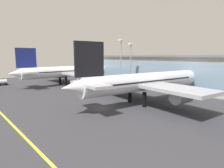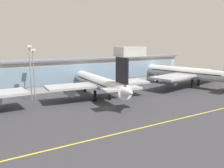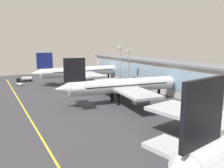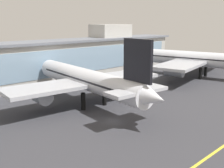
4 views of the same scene
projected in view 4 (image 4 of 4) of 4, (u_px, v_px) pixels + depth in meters
ground_plane at (113, 121)px, 59.12m from camera, size 197.04×197.04×0.00m
taxiway_centreline_stripe at (209, 156)px, 43.73m from camera, size 157.63×0.50×0.01m
terminal_building at (24, 64)px, 88.29m from camera, size 143.74×14.00×19.74m
airliner_near_right at (87, 80)px, 69.48m from camera, size 42.55×51.83×17.70m
airliner_far_right at (195, 59)px, 104.79m from camera, size 51.76×59.52×18.74m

